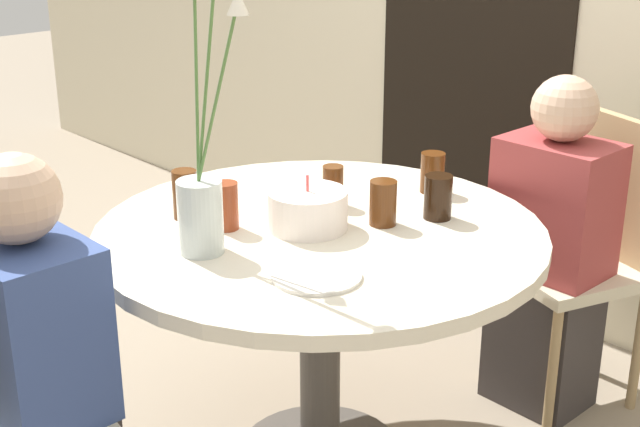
{
  "coord_description": "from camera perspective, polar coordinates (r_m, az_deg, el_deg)",
  "views": [
    {
      "loc": [
        1.63,
        -1.54,
        1.63
      ],
      "look_at": [
        0.0,
        0.0,
        0.79
      ],
      "focal_mm": 50.0,
      "sensor_mm": 36.0,
      "label": 1
    }
  ],
  "objects": [
    {
      "name": "doorway_panel",
      "position": [
        3.58,
        9.66,
        10.55
      ],
      "size": [
        0.9,
        0.01,
        2.05
      ],
      "color": "black",
      "rests_on": "ground_plane"
    },
    {
      "name": "dining_table",
      "position": [
        2.46,
        0.0,
        -3.71
      ],
      "size": [
        1.23,
        1.23,
        0.75
      ],
      "color": "beige",
      "rests_on": "ground_plane"
    },
    {
      "name": "chair_left_flank",
      "position": [
        2.99,
        16.93,
        -1.85
      ],
      "size": [
        0.51,
        0.51,
        0.94
      ],
      "rotation": [
        0.0,
        0.0,
        -0.33
      ],
      "color": "beige",
      "rests_on": "ground_plane"
    },
    {
      "name": "birthday_cake",
      "position": [
        2.39,
        -0.8,
        0.24
      ],
      "size": [
        0.22,
        0.22,
        0.15
      ],
      "color": "white",
      "rests_on": "dining_table"
    },
    {
      "name": "flower_vase",
      "position": [
        2.21,
        -7.51,
        2.02
      ],
      "size": [
        0.24,
        0.14,
        0.75
      ],
      "color": "silver",
      "rests_on": "dining_table"
    },
    {
      "name": "side_plate",
      "position": [
        2.11,
        -0.22,
        -4.0
      ],
      "size": [
        0.22,
        0.22,
        0.01
      ],
      "color": "silver",
      "rests_on": "dining_table"
    },
    {
      "name": "drink_glass_0",
      "position": [
        2.48,
        7.56,
        1.06
      ],
      "size": [
        0.08,
        0.08,
        0.12
      ],
      "color": "black",
      "rests_on": "dining_table"
    },
    {
      "name": "drink_glass_1",
      "position": [
        2.42,
        4.06,
        0.68
      ],
      "size": [
        0.07,
        0.07,
        0.12
      ],
      "color": "#51280F",
      "rests_on": "dining_table"
    },
    {
      "name": "drink_glass_2",
      "position": [
        2.49,
        -8.64,
        1.22
      ],
      "size": [
        0.07,
        0.07,
        0.14
      ],
      "color": "#51280F",
      "rests_on": "dining_table"
    },
    {
      "name": "drink_glass_3",
      "position": [
        2.69,
        7.21,
        2.61
      ],
      "size": [
        0.07,
        0.07,
        0.12
      ],
      "color": "#51280F",
      "rests_on": "dining_table"
    },
    {
      "name": "drink_glass_4",
      "position": [
        2.56,
        0.84,
        1.8
      ],
      "size": [
        0.06,
        0.06,
        0.12
      ],
      "color": "#51280F",
      "rests_on": "dining_table"
    },
    {
      "name": "drink_glass_5",
      "position": [
        2.39,
        -6.03,
        0.49
      ],
      "size": [
        0.07,
        0.07,
        0.13
      ],
      "color": "maroon",
      "rests_on": "dining_table"
    },
    {
      "name": "person_guest",
      "position": [
        2.9,
        14.5,
        -2.74
      ],
      "size": [
        0.34,
        0.24,
        1.1
      ],
      "color": "#383333",
      "rests_on": "ground_plane"
    },
    {
      "name": "person_boy",
      "position": [
        2.2,
        -17.49,
        -10.95
      ],
      "size": [
        0.34,
        0.24,
        1.1
      ],
      "color": "#383333",
      "rests_on": "ground_plane"
    }
  ]
}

